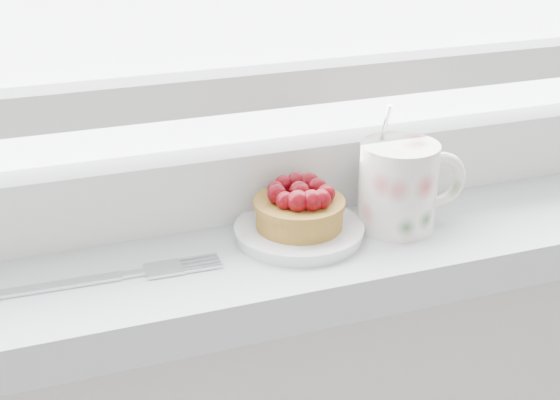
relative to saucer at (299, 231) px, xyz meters
name	(u,v)px	position (x,y,z in m)	size (l,w,h in m)	color
saucer	(299,231)	(0.00, 0.00, 0.00)	(0.12, 0.12, 0.01)	silver
raspberry_tart	(300,206)	(0.00, 0.00, 0.03)	(0.09, 0.09, 0.05)	brown
floral_mug	(401,184)	(0.10, -0.01, 0.04)	(0.11, 0.08, 0.12)	silver
fork	(100,279)	(-0.19, -0.02, 0.00)	(0.21, 0.03, 0.00)	silver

